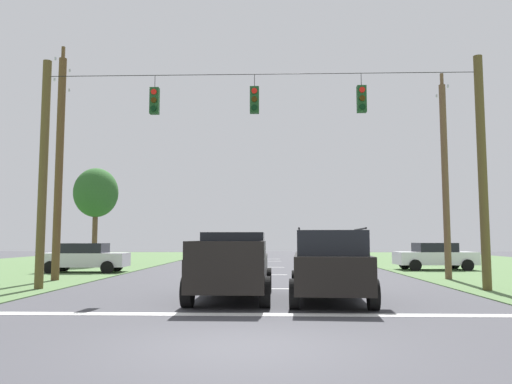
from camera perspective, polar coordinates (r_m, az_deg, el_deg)
The scene contains 15 objects.
ground_plane at distance 8.57m, azimuth -1.72°, elevation -17.24°, with size 120.00×120.00×0.00m, color #3D3D42.
stop_bar_stripe at distance 11.96m, azimuth -0.67°, elevation -13.80°, with size 12.99×0.45×0.01m, color white.
lane_dash_0 at distance 17.92m, azimuth 0.19°, elevation -10.97°, with size 0.15×2.50×0.01m, color white.
lane_dash_1 at distance 24.68m, azimuth 0.65°, elevation -9.42°, with size 0.15×2.50×0.01m, color white.
lane_dash_2 at distance 30.99m, azimuth 0.89°, elevation -8.58°, with size 0.15×2.50×0.01m, color white.
lane_dash_3 at distance 39.03m, azimuth 1.09°, elevation -7.91°, with size 0.15×2.50×0.01m, color white.
lane_dash_4 at distance 43.31m, azimuth 1.17°, elevation -7.65°, with size 0.15×2.50×0.01m, color white.
overhead_signal_span at distance 17.47m, azimuth 0.37°, elevation 3.51°, with size 15.64×0.31×8.16m.
pickup_truck at distance 14.97m, azimuth -2.69°, elevation -8.38°, with size 2.30×5.41×1.95m.
suv_black at distance 14.38m, azimuth 8.41°, elevation -8.09°, with size 2.44×4.91×2.05m.
distant_car_crossing_white at distance 29.75m, azimuth 19.75°, elevation -6.89°, with size 4.38×2.19×1.52m.
distant_car_oncoming at distance 27.49m, azimuth -18.94°, elevation -7.07°, with size 4.37×2.16×1.52m.
utility_pole_mid_right at distance 23.30m, azimuth 20.79°, elevation 1.60°, with size 0.28×1.56×9.09m.
utility_pole_near_left at distance 22.86m, azimuth -21.55°, elevation 3.15°, with size 0.32×1.60×10.08m.
tree_roadside_right at distance 34.89m, azimuth -17.81°, elevation -0.14°, with size 2.90×2.90×6.44m.
Camera 1 is at (0.51, -8.37, 1.77)m, focal length 35.03 mm.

